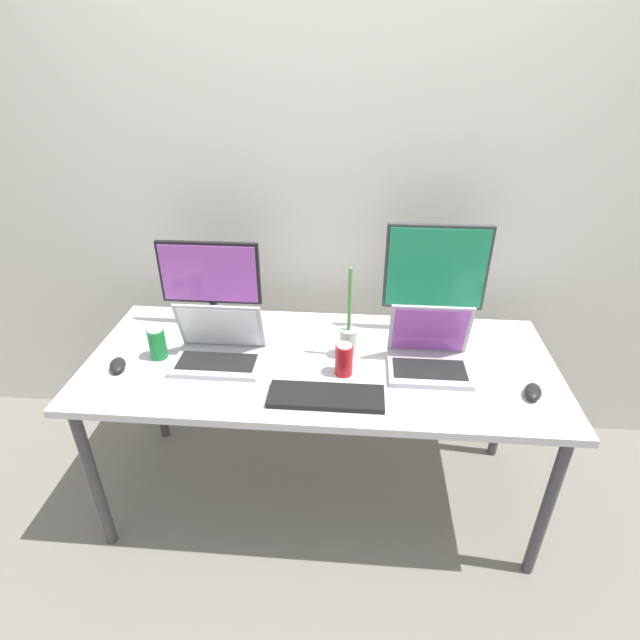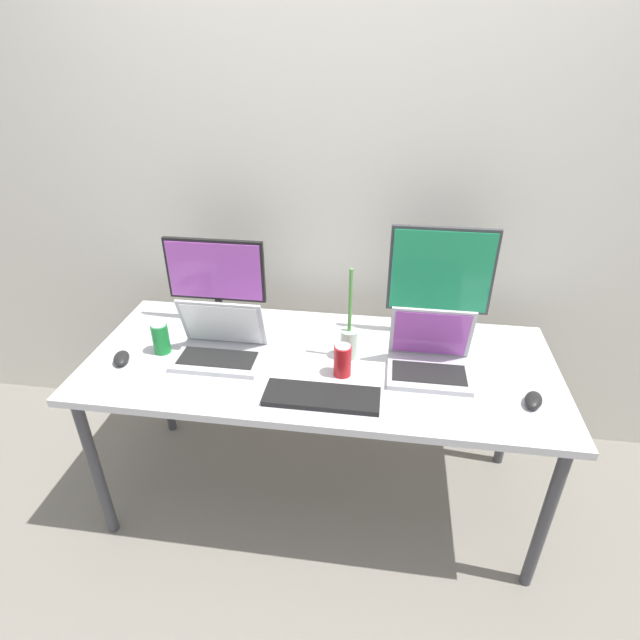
{
  "view_description": "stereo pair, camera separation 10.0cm",
  "coord_description": "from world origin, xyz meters",
  "px_view_note": "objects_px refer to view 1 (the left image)",
  "views": [
    {
      "loc": [
        0.13,
        -1.61,
        1.84
      ],
      "look_at": [
        0.0,
        0.0,
        0.92
      ],
      "focal_mm": 28.0,
      "sensor_mm": 36.0,
      "label": 1
    },
    {
      "loc": [
        0.23,
        -1.6,
        1.84
      ],
      "look_at": [
        0.0,
        0.0,
        0.92
      ],
      "focal_mm": 28.0,
      "sensor_mm": 36.0,
      "label": 2
    }
  ],
  "objects_px": {
    "work_desk": "(320,372)",
    "mouse_by_keyboard": "(118,365)",
    "laptop_silver": "(219,348)",
    "soda_can_by_laptop": "(157,344)",
    "monitor_center": "(435,276)",
    "monitor_left": "(210,280)",
    "mouse_by_laptop": "(533,392)",
    "bamboo_vase": "(348,339)",
    "soda_can_near_keyboard": "(344,359)",
    "laptop_secondary": "(429,354)",
    "keyboard_main": "(326,396)"
  },
  "relations": [
    {
      "from": "work_desk",
      "to": "laptop_secondary",
      "type": "height_order",
      "value": "laptop_secondary"
    },
    {
      "from": "monitor_center",
      "to": "mouse_by_laptop",
      "type": "height_order",
      "value": "monitor_center"
    },
    {
      "from": "soda_can_near_keyboard",
      "to": "bamboo_vase",
      "type": "xyz_separation_m",
      "value": [
        0.01,
        0.12,
        0.01
      ]
    },
    {
      "from": "monitor_center",
      "to": "monitor_left",
      "type": "bearing_deg",
      "value": -178.91
    },
    {
      "from": "laptop_secondary",
      "to": "mouse_by_laptop",
      "type": "xyz_separation_m",
      "value": [
        0.35,
        -0.15,
        -0.04
      ]
    },
    {
      "from": "monitor_left",
      "to": "mouse_by_laptop",
      "type": "height_order",
      "value": "monitor_left"
    },
    {
      "from": "laptop_silver",
      "to": "bamboo_vase",
      "type": "distance_m",
      "value": 0.5
    },
    {
      "from": "laptop_silver",
      "to": "soda_can_by_laptop",
      "type": "distance_m",
      "value": 0.24
    },
    {
      "from": "monitor_center",
      "to": "keyboard_main",
      "type": "bearing_deg",
      "value": -129.01
    },
    {
      "from": "laptop_silver",
      "to": "monitor_center",
      "type": "bearing_deg",
      "value": 19.38
    },
    {
      "from": "work_desk",
      "to": "mouse_by_laptop",
      "type": "bearing_deg",
      "value": -12.11
    },
    {
      "from": "keyboard_main",
      "to": "monitor_center",
      "type": "bearing_deg",
      "value": 51.19
    },
    {
      "from": "work_desk",
      "to": "soda_can_by_laptop",
      "type": "bearing_deg",
      "value": -177.38
    },
    {
      "from": "monitor_left",
      "to": "monitor_center",
      "type": "distance_m",
      "value": 0.93
    },
    {
      "from": "laptop_secondary",
      "to": "soda_can_near_keyboard",
      "type": "distance_m",
      "value": 0.33
    },
    {
      "from": "laptop_silver",
      "to": "soda_can_by_laptop",
      "type": "relative_size",
      "value": 2.66
    },
    {
      "from": "monitor_left",
      "to": "mouse_by_laptop",
      "type": "bearing_deg",
      "value": -18.31
    },
    {
      "from": "bamboo_vase",
      "to": "work_desk",
      "type": "bearing_deg",
      "value": -159.78
    },
    {
      "from": "mouse_by_keyboard",
      "to": "soda_can_near_keyboard",
      "type": "height_order",
      "value": "soda_can_near_keyboard"
    },
    {
      "from": "work_desk",
      "to": "monitor_left",
      "type": "height_order",
      "value": "monitor_left"
    },
    {
      "from": "soda_can_by_laptop",
      "to": "laptop_silver",
      "type": "bearing_deg",
      "value": 0.12
    },
    {
      "from": "monitor_center",
      "to": "soda_can_by_laptop",
      "type": "relative_size",
      "value": 3.73
    },
    {
      "from": "keyboard_main",
      "to": "mouse_by_laptop",
      "type": "xyz_separation_m",
      "value": [
        0.72,
        0.07,
        0.01
      ]
    },
    {
      "from": "monitor_center",
      "to": "soda_can_near_keyboard",
      "type": "relative_size",
      "value": 3.73
    },
    {
      "from": "laptop_secondary",
      "to": "mouse_by_keyboard",
      "type": "height_order",
      "value": "laptop_secondary"
    },
    {
      "from": "mouse_by_laptop",
      "to": "soda_can_near_keyboard",
      "type": "relative_size",
      "value": 0.79
    },
    {
      "from": "monitor_center",
      "to": "soda_can_near_keyboard",
      "type": "distance_m",
      "value": 0.53
    },
    {
      "from": "monitor_left",
      "to": "keyboard_main",
      "type": "xyz_separation_m",
      "value": [
        0.52,
        -0.49,
        -0.2
      ]
    },
    {
      "from": "soda_can_by_laptop",
      "to": "work_desk",
      "type": "bearing_deg",
      "value": 2.62
    },
    {
      "from": "soda_can_by_laptop",
      "to": "bamboo_vase",
      "type": "relative_size",
      "value": 0.33
    },
    {
      "from": "soda_can_by_laptop",
      "to": "keyboard_main",
      "type": "bearing_deg",
      "value": -17.23
    },
    {
      "from": "monitor_left",
      "to": "bamboo_vase",
      "type": "bearing_deg",
      "value": -19.46
    },
    {
      "from": "monitor_left",
      "to": "mouse_by_laptop",
      "type": "relative_size",
      "value": 4.27
    },
    {
      "from": "work_desk",
      "to": "monitor_center",
      "type": "xyz_separation_m",
      "value": [
        0.45,
        0.27,
        0.31
      ]
    },
    {
      "from": "monitor_center",
      "to": "laptop_secondary",
      "type": "height_order",
      "value": "monitor_center"
    },
    {
      "from": "mouse_by_keyboard",
      "to": "bamboo_vase",
      "type": "height_order",
      "value": "bamboo_vase"
    },
    {
      "from": "monitor_center",
      "to": "laptop_secondary",
      "type": "distance_m",
      "value": 0.34
    },
    {
      "from": "mouse_by_keyboard",
      "to": "soda_can_by_laptop",
      "type": "bearing_deg",
      "value": 14.96
    },
    {
      "from": "work_desk",
      "to": "monitor_left",
      "type": "relative_size",
      "value": 4.27
    },
    {
      "from": "laptop_silver",
      "to": "laptop_secondary",
      "type": "distance_m",
      "value": 0.8
    },
    {
      "from": "soda_can_near_keyboard",
      "to": "mouse_by_keyboard",
      "type": "bearing_deg",
      "value": -177.32
    },
    {
      "from": "work_desk",
      "to": "mouse_by_keyboard",
      "type": "relative_size",
      "value": 18.47
    },
    {
      "from": "work_desk",
      "to": "monitor_center",
      "type": "relative_size",
      "value": 3.87
    },
    {
      "from": "monitor_left",
      "to": "laptop_secondary",
      "type": "height_order",
      "value": "monitor_left"
    },
    {
      "from": "soda_can_near_keyboard",
      "to": "monitor_center",
      "type": "bearing_deg",
      "value": 44.54
    },
    {
      "from": "mouse_by_laptop",
      "to": "bamboo_vase",
      "type": "relative_size",
      "value": 0.26
    },
    {
      "from": "laptop_silver",
      "to": "mouse_by_keyboard",
      "type": "distance_m",
      "value": 0.38
    },
    {
      "from": "soda_can_by_laptop",
      "to": "bamboo_vase",
      "type": "distance_m",
      "value": 0.74
    },
    {
      "from": "monitor_center",
      "to": "soda_can_by_laptop",
      "type": "xyz_separation_m",
      "value": [
        -1.08,
        -0.3,
        -0.19
      ]
    },
    {
      "from": "work_desk",
      "to": "soda_can_near_keyboard",
      "type": "bearing_deg",
      "value": -40.43
    }
  ]
}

